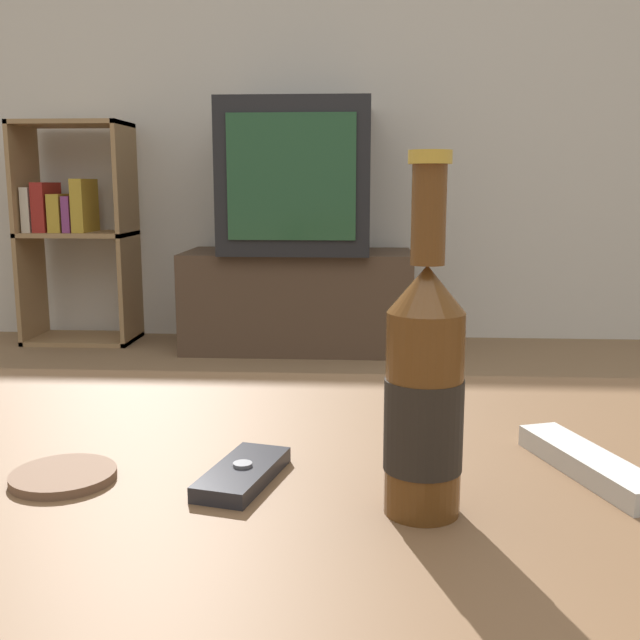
% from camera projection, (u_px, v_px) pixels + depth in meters
% --- Properties ---
extents(back_wall, '(8.00, 0.05, 2.60)m').
position_uv_depth(back_wall, '(355.00, 56.00, 3.42)').
color(back_wall, beige).
rests_on(back_wall, ground_plane).
extents(coffee_table, '(1.01, 0.89, 0.47)m').
position_uv_depth(coffee_table, '(286.00, 587.00, 0.61)').
color(coffee_table, brown).
rests_on(coffee_table, ground_plane).
extents(tv_stand, '(0.99, 0.46, 0.43)m').
position_uv_depth(tv_stand, '(298.00, 300.00, 3.33)').
color(tv_stand, '#4C3828').
rests_on(tv_stand, ground_plane).
extents(television, '(0.63, 0.56, 0.64)m').
position_uv_depth(television, '(298.00, 178.00, 3.23)').
color(television, black).
rests_on(television, tv_stand).
extents(bookshelf, '(0.49, 0.30, 1.00)m').
position_uv_depth(bookshelf, '(72.00, 226.00, 3.42)').
color(bookshelf, '#99754C').
rests_on(bookshelf, ground_plane).
extents(beer_bottle, '(0.06, 0.06, 0.28)m').
position_uv_depth(beer_bottle, '(424.00, 390.00, 0.58)').
color(beer_bottle, '#563314').
rests_on(beer_bottle, coffee_table).
extents(cell_phone, '(0.07, 0.12, 0.02)m').
position_uv_depth(cell_phone, '(243.00, 473.00, 0.66)').
color(cell_phone, '#232328').
rests_on(cell_phone, coffee_table).
extents(remote_control, '(0.09, 0.18, 0.02)m').
position_uv_depth(remote_control, '(589.00, 464.00, 0.67)').
color(remote_control, beige).
rests_on(remote_control, coffee_table).
extents(coaster, '(0.09, 0.09, 0.01)m').
position_uv_depth(coaster, '(63.00, 476.00, 0.66)').
color(coaster, brown).
rests_on(coaster, coffee_table).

